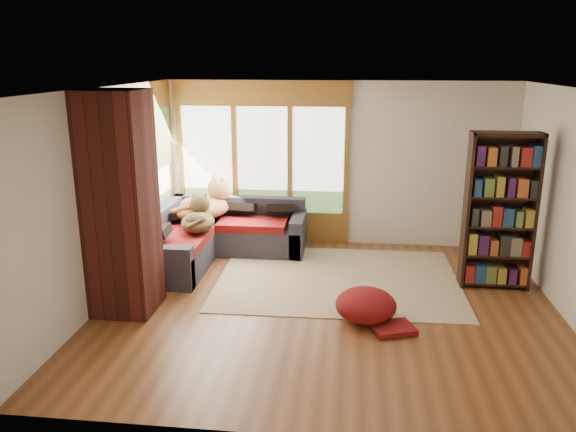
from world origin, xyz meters
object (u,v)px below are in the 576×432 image
(sectional_sofa, at_px, (207,235))
(bookshelf, at_px, (500,212))
(brick_chimney, at_px, (120,205))
(dog_tan, at_px, (207,201))
(dog_brindle, at_px, (198,214))
(pouf, at_px, (366,304))
(area_rug, at_px, (338,279))

(sectional_sofa, distance_m, bookshelf, 4.24)
(brick_chimney, xyz_separation_m, bookshelf, (4.54, 1.21, -0.28))
(dog_tan, distance_m, dog_brindle, 0.59)
(bookshelf, xyz_separation_m, pouf, (-1.70, -1.21, -0.82))
(bookshelf, bearing_deg, brick_chimney, -165.02)
(brick_chimney, distance_m, sectional_sofa, 2.32)
(area_rug, xyz_separation_m, pouf, (0.35, -1.22, 0.20))
(dog_tan, xyz_separation_m, dog_brindle, (0.02, -0.59, -0.06))
(area_rug, xyz_separation_m, dog_tan, (-2.06, 0.98, 0.80))
(brick_chimney, relative_size, sectional_sofa, 1.18)
(dog_tan, bearing_deg, brick_chimney, -154.18)
(sectional_sofa, height_order, dog_brindle, dog_brindle)
(sectional_sofa, xyz_separation_m, area_rug, (2.05, -0.82, -0.30))
(brick_chimney, bearing_deg, area_rug, 26.18)
(brick_chimney, bearing_deg, bookshelf, 14.98)
(sectional_sofa, xyz_separation_m, pouf, (2.40, -2.05, -0.10))
(bookshelf, height_order, dog_brindle, bookshelf)
(sectional_sofa, bearing_deg, bookshelf, -15.98)
(sectional_sofa, relative_size, dog_tan, 1.99)
(dog_tan, height_order, dog_brindle, dog_tan)
(brick_chimney, relative_size, pouf, 3.70)
(pouf, bearing_deg, area_rug, 106.10)
(brick_chimney, relative_size, dog_tan, 2.36)
(pouf, height_order, dog_tan, dog_tan)
(sectional_sofa, height_order, dog_tan, dog_tan)
(brick_chimney, distance_m, area_rug, 3.06)
(dog_tan, bearing_deg, bookshelf, -66.76)
(area_rug, relative_size, dog_tan, 2.95)
(area_rug, xyz_separation_m, dog_brindle, (-2.04, 0.39, 0.74))
(area_rug, bearing_deg, pouf, -73.90)
(sectional_sofa, relative_size, dog_brindle, 2.69)
(pouf, bearing_deg, dog_brindle, 145.94)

